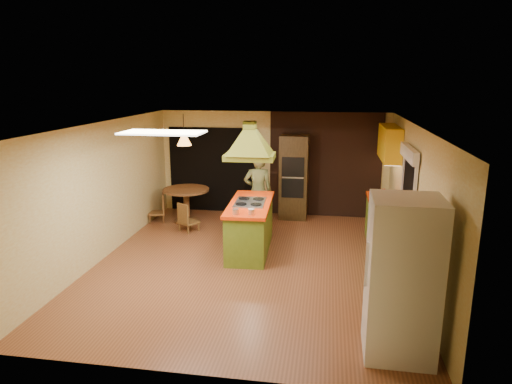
% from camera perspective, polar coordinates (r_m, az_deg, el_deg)
% --- Properties ---
extents(ground, '(6.50, 6.50, 0.00)m').
position_cam_1_polar(ground, '(8.36, -0.65, -8.92)').
color(ground, brown).
rests_on(ground, ground).
extents(room_walls, '(5.50, 6.50, 6.50)m').
position_cam_1_polar(room_walls, '(7.95, -0.68, -0.59)').
color(room_walls, beige).
rests_on(room_walls, ground).
extents(ceiling_plane, '(6.50, 6.50, 0.00)m').
position_cam_1_polar(ceiling_plane, '(7.73, -0.70, 8.41)').
color(ceiling_plane, silver).
rests_on(ceiling_plane, room_walls).
extents(brick_panel, '(2.64, 0.03, 2.50)m').
position_cam_1_polar(brick_panel, '(11.00, 8.64, 3.34)').
color(brick_panel, '#381E14').
rests_on(brick_panel, ground).
extents(nook_opening, '(2.20, 0.03, 2.10)m').
position_cam_1_polar(nook_opening, '(11.39, -5.38, 2.78)').
color(nook_opening, black).
rests_on(nook_opening, ground).
extents(right_counter, '(0.62, 3.05, 0.92)m').
position_cam_1_polar(right_counter, '(8.72, 16.17, -5.24)').
color(right_counter, olive).
rests_on(right_counter, ground).
extents(upper_cabinets, '(0.34, 1.40, 0.70)m').
position_cam_1_polar(upper_cabinets, '(9.95, 16.37, 5.91)').
color(upper_cabinets, yellow).
rests_on(upper_cabinets, room_walls).
extents(window_right, '(0.12, 1.35, 1.06)m').
position_cam_1_polar(window_right, '(8.24, 18.65, 2.90)').
color(window_right, black).
rests_on(window_right, room_walls).
extents(fluor_panel, '(1.20, 0.60, 0.03)m').
position_cam_1_polar(fluor_panel, '(6.87, -11.60, 7.29)').
color(fluor_panel, white).
rests_on(fluor_panel, ceiling_plane).
extents(kitchen_island, '(0.86, 1.96, 0.98)m').
position_cam_1_polar(kitchen_island, '(8.80, -0.75, -4.32)').
color(kitchen_island, olive).
rests_on(kitchen_island, ground).
extents(range_hood, '(0.94, 0.69, 0.78)m').
position_cam_1_polar(range_hood, '(8.42, -0.79, 7.18)').
color(range_hood, olive).
rests_on(range_hood, ceiling_plane).
extents(man, '(0.69, 0.53, 1.70)m').
position_cam_1_polar(man, '(9.96, 0.25, 0.03)').
color(man, brown).
rests_on(man, ground).
extents(refrigerator, '(0.81, 0.77, 1.95)m').
position_cam_1_polar(refrigerator, '(5.70, 17.80, -10.25)').
color(refrigerator, white).
rests_on(refrigerator, ground).
extents(wall_oven, '(0.66, 0.60, 1.99)m').
position_cam_1_polar(wall_oven, '(10.80, 4.74, 1.87)').
color(wall_oven, '#453016').
rests_on(wall_oven, ground).
extents(dining_table, '(1.06, 1.06, 0.79)m').
position_cam_1_polar(dining_table, '(10.66, -8.70, -0.82)').
color(dining_table, brown).
rests_on(dining_table, ground).
extents(chair_left, '(0.47, 0.47, 0.67)m').
position_cam_1_polar(chair_left, '(10.86, -12.34, -1.94)').
color(chair_left, brown).
rests_on(chair_left, ground).
extents(chair_near, '(0.49, 0.49, 0.65)m').
position_cam_1_polar(chair_near, '(10.06, -8.40, -3.10)').
color(chair_near, brown).
rests_on(chair_near, ground).
extents(pendant_lamp, '(0.42, 0.42, 0.21)m').
position_cam_1_polar(pendant_lamp, '(10.40, -8.97, 6.35)').
color(pendant_lamp, '#FF9E3F').
rests_on(pendant_lamp, ceiling_plane).
extents(canister_large, '(0.17, 0.17, 0.24)m').
position_cam_1_polar(canister_large, '(9.10, 15.69, -0.61)').
color(canister_large, beige).
rests_on(canister_large, right_counter).
extents(canister_medium, '(0.15, 0.15, 0.18)m').
position_cam_1_polar(canister_medium, '(9.36, 15.50, -0.40)').
color(canister_medium, '#F6EDC6').
rests_on(canister_medium, right_counter).
extents(canister_small, '(0.14, 0.14, 0.15)m').
position_cam_1_polar(canister_small, '(8.82, 15.89, -1.41)').
color(canister_small, '#FFF1CD').
rests_on(canister_small, right_counter).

